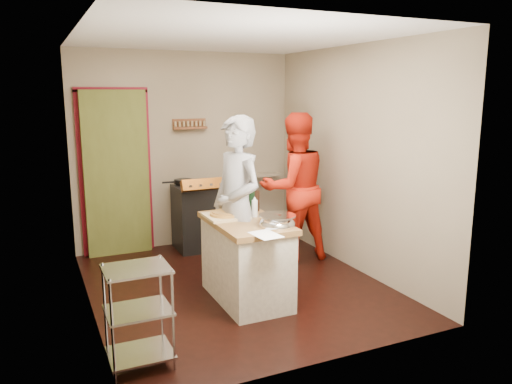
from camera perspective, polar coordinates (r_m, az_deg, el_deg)
floor at (r=5.54m, az=-2.34°, el=-10.58°), size 3.50×3.50×0.00m
back_wall at (r=6.74m, az=-13.26°, el=3.04°), size 3.00×0.44×2.60m
left_wall at (r=4.84m, az=-19.13°, el=1.61°), size 0.04×3.50×2.60m
right_wall at (r=5.92m, az=11.16°, el=3.68°), size 0.04×3.50×2.60m
ceiling at (r=5.17m, az=-2.58°, el=17.36°), size 3.00×3.50×0.02m
stove at (r=6.69m, az=-6.60°, el=-2.73°), size 0.60×0.63×1.00m
wire_shelving at (r=3.97m, az=-13.29°, el=-13.17°), size 0.48×0.40×0.80m
island at (r=5.03m, az=-1.06°, el=-7.46°), size 0.69×1.26×1.14m
person_stripe at (r=5.01m, az=-2.18°, el=-1.85°), size 0.58×0.75×1.85m
person_red at (r=6.16m, az=4.37°, el=0.52°), size 0.89×0.69×1.83m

